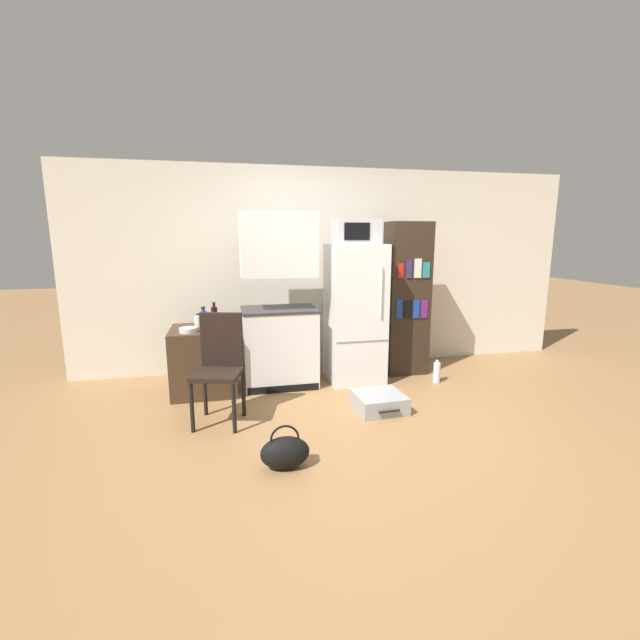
# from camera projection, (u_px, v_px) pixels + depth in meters

# --- Properties ---
(ground_plane) EXTENTS (24.00, 24.00, 0.00)m
(ground_plane) POSITION_uv_depth(u_px,v_px,m) (366.00, 429.00, 3.75)
(ground_plane) COLOR olive
(wall_back) EXTENTS (6.40, 0.10, 2.49)m
(wall_back) POSITION_uv_depth(u_px,v_px,m) (333.00, 269.00, 5.47)
(wall_back) COLOR silver
(wall_back) RESTS_ON ground_plane
(side_table) EXTENTS (0.67, 0.65, 0.70)m
(side_table) POSITION_uv_depth(u_px,v_px,m) (204.00, 360.00, 4.60)
(side_table) COLOR #422D1E
(side_table) RESTS_ON ground_plane
(kitchen_hutch) EXTENTS (0.82, 0.57, 1.91)m
(kitchen_hutch) POSITION_uv_depth(u_px,v_px,m) (279.00, 307.00, 4.72)
(kitchen_hutch) COLOR white
(kitchen_hutch) RESTS_ON ground_plane
(refrigerator) EXTENTS (0.62, 0.62, 1.58)m
(refrigerator) POSITION_uv_depth(u_px,v_px,m) (355.00, 314.00, 4.91)
(refrigerator) COLOR white
(refrigerator) RESTS_ON ground_plane
(microwave) EXTENTS (0.49, 0.36, 0.27)m
(microwave) POSITION_uv_depth(u_px,v_px,m) (356.00, 232.00, 4.73)
(microwave) COLOR #B7B7BC
(microwave) RESTS_ON refrigerator
(bookshelf) EXTENTS (0.50, 0.34, 1.83)m
(bookshelf) POSITION_uv_depth(u_px,v_px,m) (406.00, 299.00, 5.16)
(bookshelf) COLOR #2D2319
(bookshelf) RESTS_ON ground_plane
(bottle_blue_soda) EXTENTS (0.08, 0.08, 0.24)m
(bottle_blue_soda) POSITION_uv_depth(u_px,v_px,m) (204.00, 320.00, 4.47)
(bottle_blue_soda) COLOR #1E47A3
(bottle_blue_soda) RESTS_ON side_table
(bottle_milk_white) EXTENTS (0.09, 0.09, 0.14)m
(bottle_milk_white) POSITION_uv_depth(u_px,v_px,m) (198.00, 321.00, 4.62)
(bottle_milk_white) COLOR white
(bottle_milk_white) RESTS_ON side_table
(bottle_amber_beer) EXTENTS (0.07, 0.07, 0.19)m
(bottle_amber_beer) POSITION_uv_depth(u_px,v_px,m) (217.00, 324.00, 4.37)
(bottle_amber_beer) COLOR brown
(bottle_amber_beer) RESTS_ON side_table
(bottle_wine_dark) EXTENTS (0.07, 0.07, 0.25)m
(bottle_wine_dark) POSITION_uv_depth(u_px,v_px,m) (214.00, 315.00, 4.71)
(bottle_wine_dark) COLOR black
(bottle_wine_dark) RESTS_ON side_table
(bowl) EXTENTS (0.17, 0.17, 0.05)m
(bowl) POSITION_uv_depth(u_px,v_px,m) (188.00, 330.00, 4.34)
(bowl) COLOR silver
(bowl) RESTS_ON side_table
(chair) EXTENTS (0.49, 0.49, 0.99)m
(chair) POSITION_uv_depth(u_px,v_px,m) (220.00, 359.00, 3.85)
(chair) COLOR black
(chair) RESTS_ON ground_plane
(suitcase_large_flat) EXTENTS (0.48, 0.48, 0.17)m
(suitcase_large_flat) POSITION_uv_depth(u_px,v_px,m) (379.00, 402.00, 4.14)
(suitcase_large_flat) COLOR #99999E
(suitcase_large_flat) RESTS_ON ground_plane
(handbag) EXTENTS (0.36, 0.20, 0.33)m
(handbag) POSITION_uv_depth(u_px,v_px,m) (285.00, 452.00, 3.10)
(handbag) COLOR black
(handbag) RESTS_ON ground_plane
(water_bottle_front) EXTENTS (0.08, 0.08, 0.30)m
(water_bottle_front) POSITION_uv_depth(u_px,v_px,m) (437.00, 372.00, 4.93)
(water_bottle_front) COLOR silver
(water_bottle_front) RESTS_ON ground_plane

